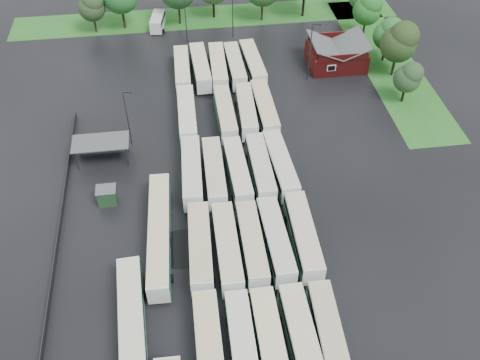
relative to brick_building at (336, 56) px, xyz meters
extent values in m
plane|color=black|center=(-24.00, -42.77, -1.87)|extent=(160.00, 160.00, 0.00)
cube|color=#611211|center=(0.00, 0.03, -0.17)|extent=(10.00, 8.00, 3.40)
cube|color=#4C4F51|center=(-2.50, 0.03, 2.43)|extent=(5.07, 8.60, 2.19)
cube|color=#4C4F51|center=(2.50, 0.03, 2.43)|extent=(5.07, 8.60, 2.19)
cube|color=#611211|center=(0.00, -3.97, 2.03)|extent=(9.00, 0.20, 1.20)
cube|color=silver|center=(-2.00, -4.02, 0.13)|extent=(1.60, 0.12, 1.20)
cylinder|color=#2D2D30|center=(-44.80, -22.77, -0.17)|extent=(0.16, 0.16, 3.40)
cylinder|color=#2D2D30|center=(-37.60, -22.77, -0.17)|extent=(0.16, 0.16, 3.40)
cylinder|color=#2D2D30|center=(-44.80, -19.57, -0.17)|extent=(0.16, 0.16, 3.40)
cylinder|color=#2D2D30|center=(-37.60, -19.57, -0.17)|extent=(0.16, 0.16, 3.40)
cube|color=#4C4F51|center=(-41.20, -21.17, 1.63)|extent=(8.20, 4.20, 0.15)
cube|color=navy|center=(-41.20, -19.27, -0.27)|extent=(7.60, 0.08, 2.60)
cube|color=#1C4122|center=(-40.20, -30.17, -0.62)|extent=(2.50, 2.00, 2.50)
cube|color=#4C4F51|center=(-40.20, -30.17, 0.69)|extent=(2.70, 2.20, 0.12)
cube|color=#276F22|center=(-22.00, 22.03, -1.86)|extent=(80.00, 10.00, 0.01)
cube|color=#276F22|center=(10.00, 0.03, -1.86)|extent=(10.00, 50.00, 0.01)
cube|color=#2D2D30|center=(-46.20, -34.77, -1.27)|extent=(0.10, 50.00, 1.20)
cube|color=white|center=(-28.52, -55.07, 0.08)|extent=(2.75, 12.83, 2.94)
cube|color=black|center=(-28.52, -55.07, 0.67)|extent=(2.81, 12.32, 0.94)
cube|color=#15593A|center=(-28.52, -55.07, -0.56)|extent=(2.80, 12.58, 0.65)
cube|color=beige|center=(-28.52, -55.07, 1.61)|extent=(2.64, 12.45, 0.13)
cylinder|color=black|center=(-28.52, -50.96, -1.39)|extent=(2.72, 1.03, 1.03)
cube|color=white|center=(-25.04, -55.15, 0.00)|extent=(2.69, 12.30, 2.81)
cube|color=black|center=(-25.04, -55.15, 0.56)|extent=(2.75, 11.81, 0.90)
cube|color=#1A633C|center=(-25.04, -55.15, -0.62)|extent=(2.74, 12.05, 0.62)
cube|color=silver|center=(-25.04, -55.15, 1.46)|extent=(2.58, 11.93, 0.12)
cylinder|color=black|center=(-25.04, -51.23, -1.41)|extent=(2.61, 0.98, 0.98)
cube|color=white|center=(-22.12, -55.36, 0.04)|extent=(2.65, 12.57, 2.88)
cube|color=black|center=(-22.12, -55.36, 0.62)|extent=(2.71, 12.07, 0.92)
cube|color=#136C45|center=(-22.12, -55.36, -0.59)|extent=(2.70, 12.32, 0.63)
cube|color=beige|center=(-22.12, -55.36, 1.54)|extent=(2.54, 12.19, 0.13)
cylinder|color=black|center=(-22.12, -51.34, -1.39)|extent=(2.67, 1.01, 1.01)
cube|color=white|center=(-18.73, -55.48, 0.09)|extent=(2.83, 12.88, 2.94)
cube|color=black|center=(-18.73, -55.48, 0.68)|extent=(2.89, 12.36, 0.94)
cube|color=#0F6337|center=(-18.73, -55.48, -0.56)|extent=(2.88, 12.62, 0.65)
cube|color=beige|center=(-18.73, -55.48, 1.61)|extent=(2.72, 12.49, 0.13)
cylinder|color=black|center=(-18.73, -51.37, -1.38)|extent=(2.73, 1.03, 1.03)
cube|color=white|center=(-15.75, -55.10, -0.01)|extent=(3.09, 12.30, 2.80)
cube|color=black|center=(-15.75, -55.10, 0.55)|extent=(3.13, 11.82, 0.89)
cube|color=#07653B|center=(-15.75, -55.10, -0.63)|extent=(3.13, 12.06, 0.62)
cube|color=beige|center=(-15.75, -55.10, 1.44)|extent=(2.97, 11.93, 0.12)
cylinder|color=black|center=(-15.75, -51.19, -1.41)|extent=(2.59, 0.98, 0.98)
cube|color=white|center=(-28.36, -41.38, 0.06)|extent=(3.14, 12.78, 2.91)
cube|color=black|center=(-28.36, -41.38, 0.65)|extent=(3.18, 12.28, 0.93)
cube|color=#106737|center=(-28.36, -41.38, -0.58)|extent=(3.18, 12.53, 0.64)
cube|color=beige|center=(-28.36, -41.38, 1.57)|extent=(3.02, 12.40, 0.13)
cylinder|color=black|center=(-28.36, -45.44, -1.39)|extent=(2.70, 1.02, 1.02)
cylinder|color=black|center=(-28.36, -37.32, -1.39)|extent=(2.70, 1.02, 1.02)
cube|color=white|center=(-25.09, -41.86, 0.07)|extent=(2.69, 12.73, 2.92)
cube|color=black|center=(-25.09, -41.86, 0.65)|extent=(2.76, 12.22, 0.93)
cube|color=#0F5C3A|center=(-25.09, -41.86, -0.57)|extent=(2.75, 12.48, 0.64)
cube|color=beige|center=(-25.09, -41.86, 1.58)|extent=(2.59, 12.35, 0.13)
cylinder|color=black|center=(-25.09, -45.94, -1.39)|extent=(2.70, 1.02, 1.02)
cylinder|color=black|center=(-25.09, -37.79, -1.39)|extent=(2.70, 1.02, 1.02)
cube|color=white|center=(-22.00, -41.65, -0.01)|extent=(2.59, 12.23, 2.80)
cube|color=black|center=(-22.00, -41.65, 0.55)|extent=(2.65, 11.74, 0.90)
cube|color=#155B3C|center=(-22.00, -41.65, -0.62)|extent=(2.64, 11.99, 0.62)
cube|color=beige|center=(-22.00, -41.65, 1.44)|extent=(2.49, 11.86, 0.12)
cylinder|color=black|center=(-22.00, -45.56, -1.41)|extent=(2.60, 0.98, 0.98)
cylinder|color=black|center=(-22.00, -37.74, -1.41)|extent=(2.60, 0.98, 0.98)
cube|color=white|center=(-18.96, -41.44, 0.02)|extent=(2.91, 12.48, 2.85)
cube|color=black|center=(-18.96, -41.44, 0.59)|extent=(2.96, 11.98, 0.91)
cube|color=#0E613E|center=(-18.96, -41.44, -0.60)|extent=(2.95, 12.23, 0.63)
cube|color=beige|center=(-18.96, -41.44, 1.50)|extent=(2.80, 12.10, 0.12)
cylinder|color=black|center=(-18.96, -45.42, -1.40)|extent=(2.64, 0.99, 0.99)
cylinder|color=black|center=(-18.96, -37.47, -1.40)|extent=(2.64, 0.99, 0.99)
cube|color=white|center=(-15.46, -41.26, 0.09)|extent=(2.93, 12.90, 2.94)
cube|color=black|center=(-15.46, -41.26, 0.68)|extent=(2.98, 12.38, 0.94)
cube|color=#0A6534|center=(-15.46, -41.26, -0.56)|extent=(2.98, 12.64, 0.65)
cube|color=beige|center=(-15.46, -41.26, 1.61)|extent=(2.82, 12.51, 0.13)
cylinder|color=black|center=(-15.46, -45.37, -1.38)|extent=(2.73, 1.03, 1.03)
cylinder|color=black|center=(-15.46, -37.15, -1.38)|extent=(2.73, 1.03, 1.03)
cube|color=white|center=(-28.43, -27.71, 0.07)|extent=(3.15, 12.85, 2.92)
cube|color=black|center=(-28.43, -27.71, 0.66)|extent=(3.20, 12.34, 0.94)
cube|color=#06643B|center=(-28.43, -27.71, -0.57)|extent=(3.20, 12.60, 0.64)
cube|color=beige|center=(-28.43, -27.71, 1.59)|extent=(3.03, 12.46, 0.13)
cylinder|color=black|center=(-28.43, -31.79, -1.39)|extent=(2.71, 1.02, 1.02)
cylinder|color=black|center=(-28.43, -23.62, -1.39)|extent=(2.71, 1.02, 1.02)
cube|color=white|center=(-25.30, -28.16, 0.02)|extent=(2.80, 12.46, 2.85)
cube|color=black|center=(-25.30, -28.16, 0.59)|extent=(2.85, 11.96, 0.91)
cube|color=#11673E|center=(-25.30, -28.16, -0.60)|extent=(2.84, 12.21, 0.63)
cube|color=beige|center=(-25.30, -28.16, 1.50)|extent=(2.69, 12.09, 0.12)
cylinder|color=black|center=(-25.30, -32.13, -1.40)|extent=(2.64, 0.99, 0.99)
cylinder|color=black|center=(-25.30, -24.18, -1.40)|extent=(2.64, 0.99, 0.99)
cube|color=white|center=(-22.02, -28.29, -0.02)|extent=(2.87, 12.23, 2.79)
cube|color=black|center=(-22.02, -28.29, 0.54)|extent=(2.92, 11.75, 0.89)
cube|color=#0A6B3E|center=(-22.02, -28.29, -0.63)|extent=(2.92, 11.99, 0.61)
cube|color=beige|center=(-22.02, -28.29, 1.43)|extent=(2.76, 11.87, 0.12)
cylinder|color=black|center=(-22.02, -32.19, -1.41)|extent=(2.59, 0.97, 0.97)
cylinder|color=black|center=(-22.02, -24.40, -1.41)|extent=(2.59, 0.97, 0.97)
cube|color=white|center=(-18.72, -28.11, 0.03)|extent=(2.63, 12.45, 2.85)
cube|color=black|center=(-18.72, -28.11, 0.60)|extent=(2.69, 11.96, 0.91)
cube|color=#10623E|center=(-18.72, -28.11, -0.60)|extent=(2.68, 12.20, 0.63)
cube|color=beige|center=(-18.72, -28.11, 1.50)|extent=(2.52, 12.08, 0.12)
cylinder|color=black|center=(-18.72, -32.09, -1.40)|extent=(2.64, 1.00, 1.00)
cylinder|color=black|center=(-18.72, -24.13, -1.40)|extent=(2.64, 1.00, 1.00)
cube|color=white|center=(-15.80, -27.90, 0.06)|extent=(3.21, 12.75, 2.90)
cube|color=black|center=(-15.80, -27.90, 0.64)|extent=(3.25, 12.24, 0.93)
cube|color=#185B3A|center=(-15.80, -27.90, -0.58)|extent=(3.26, 12.50, 0.64)
cube|color=beige|center=(-15.80, -27.90, 1.56)|extent=(3.09, 12.36, 0.13)
cylinder|color=black|center=(-15.80, -31.95, -1.39)|extent=(2.69, 1.01, 1.01)
cylinder|color=black|center=(-15.80, -23.86, -1.39)|extent=(2.69, 1.01, 1.01)
cube|color=white|center=(-28.28, -14.37, 0.08)|extent=(2.86, 12.81, 2.93)
cube|color=black|center=(-28.28, -14.37, 0.66)|extent=(2.91, 12.30, 0.94)
cube|color=#0B653E|center=(-28.28, -14.37, -0.57)|extent=(2.91, 12.56, 0.64)
cube|color=silver|center=(-28.28, -14.37, 1.59)|extent=(2.75, 12.43, 0.13)
cylinder|color=black|center=(-28.28, -18.45, -1.39)|extent=(2.71, 1.02, 1.02)
cylinder|color=black|center=(-28.28, -10.28, -1.39)|extent=(2.71, 1.02, 1.02)
cube|color=white|center=(-22.20, -14.64, 0.00)|extent=(2.63, 12.25, 2.80)
cube|color=black|center=(-22.20, -14.64, 0.56)|extent=(2.69, 11.76, 0.90)
cube|color=#1D6C46|center=(-22.20, -14.64, -0.62)|extent=(2.68, 12.01, 0.62)
cube|color=beige|center=(-22.20, -14.64, 1.45)|extent=(2.53, 11.89, 0.12)
cylinder|color=black|center=(-22.20, -18.56, -1.41)|extent=(2.60, 0.98, 0.98)
cylinder|color=black|center=(-22.20, -10.73, -1.41)|extent=(2.60, 0.98, 0.98)
cube|color=white|center=(-18.75, -14.38, -0.01)|extent=(3.05, 12.31, 2.80)
cube|color=black|center=(-18.75, -14.38, 0.55)|extent=(3.09, 11.83, 0.90)
cube|color=#186B45|center=(-18.75, -14.38, -0.62)|extent=(3.09, 12.07, 0.62)
cube|color=beige|center=(-18.75, -14.38, 1.44)|extent=(2.93, 11.94, 0.12)
cylinder|color=black|center=(-18.75, -18.29, -1.41)|extent=(2.60, 0.98, 0.98)
cylinder|color=black|center=(-18.75, -10.47, -1.41)|extent=(2.60, 0.98, 0.98)
cube|color=white|center=(-15.77, -14.25, 0.06)|extent=(2.77, 12.72, 2.91)
cube|color=black|center=(-15.77, -14.25, 0.65)|extent=(2.83, 12.21, 0.93)
cube|color=#116337|center=(-15.77, -14.25, -0.58)|extent=(2.82, 12.47, 0.64)
cube|color=beige|center=(-15.77, -14.25, 1.57)|extent=(2.66, 12.34, 0.13)
cylinder|color=black|center=(-15.77, -18.31, -1.39)|extent=(2.70, 1.02, 1.02)
cylinder|color=black|center=(-15.77, -10.19, -1.39)|extent=(2.70, 1.02, 1.02)
cube|color=white|center=(-28.26, -0.80, -0.02)|extent=(2.75, 12.21, 2.79)
cube|color=black|center=(-28.26, -0.80, 0.54)|extent=(2.80, 11.72, 0.89)
cube|color=#076A3E|center=(-28.26, -0.80, -0.63)|extent=(2.79, 11.97, 0.61)
cube|color=beige|center=(-28.26, -0.80, 1.43)|extent=(2.64, 11.84, 0.12)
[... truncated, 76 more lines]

